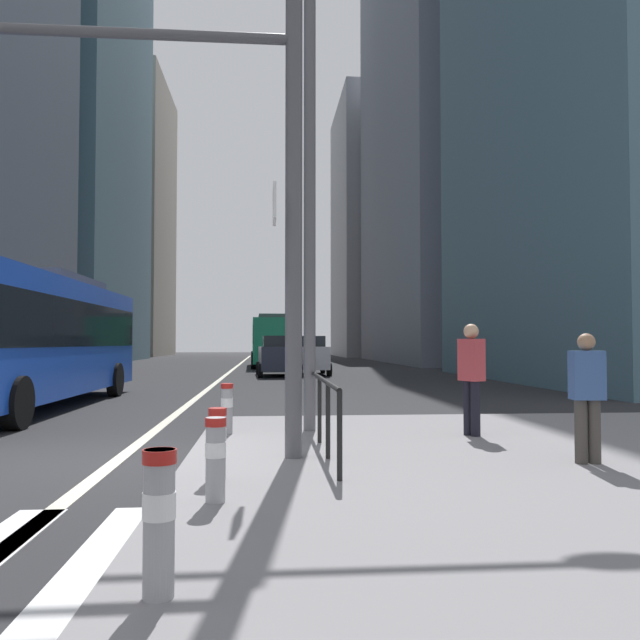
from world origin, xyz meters
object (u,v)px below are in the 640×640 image
Objects in this scene: bollard_back at (227,406)px; pedestrian_walking at (587,392)px; bollard_left at (216,455)px; bollard_right at (217,439)px; bollard_front at (159,515)px; traffic_signal_gantry at (140,146)px; car_receding_far at (308,355)px; car_oncoming_mid at (104,354)px; car_receding_near at (278,355)px; city_bus_red_receding at (271,339)px; city_bus_red_distant at (280,340)px; street_lamp_post at (310,126)px; city_bus_blue_oncoming at (28,333)px; pedestrian_waiting at (471,373)px.

bollard_back is 0.51× the size of pedestrian_walking.
bollard_left reaches higher than bollard_right.
bollard_left is 4.62m from pedestrian_walking.
bollard_back is 5.36m from pedestrian_walking.
pedestrian_walking is (4.51, -2.86, 0.41)m from bollard_back.
traffic_signal_gantry is at bearing 102.88° from bollard_front.
traffic_signal_gantry is (-3.68, -23.87, 3.11)m from car_receding_far.
pedestrian_walking is at bearing -65.72° from car_oncoming_mid.
car_receding_near is at bearing -27.35° from car_oncoming_mid.
car_receding_far is (1.76, -10.65, -0.85)m from city_bus_red_receding.
city_bus_red_distant reaches higher than car_receding_near.
traffic_signal_gantry is at bearing -133.15° from street_lamp_post.
street_lamp_post is at bearing -39.46° from city_bus_blue_oncoming.
car_oncoming_mid is 10.65m from car_receding_near.
car_receding_far is 2.86× the size of pedestrian_walking.
bollard_back is at bearing 147.62° from pedestrian_walking.
city_bus_blue_oncoming is 13.27m from bollard_front.
car_receding_far reaches higher than pedestrian_walking.
pedestrian_walking is (2.60, -53.13, -0.82)m from city_bus_red_distant.
city_bus_red_receding reaches higher than bollard_left.
car_receding_far is at bearing 84.57° from bollard_front.
bollard_right is (-2.59, -25.06, -0.41)m from car_receding_far.
street_lamp_post reaches higher than car_receding_near.
traffic_signal_gantry is 7.91× the size of bollard_right.
traffic_signal_gantry is (4.15, -7.81, 2.26)m from city_bus_blue_oncoming.
car_receding_near is at bearing -144.41° from car_receding_far.
bollard_right is at bearing -142.44° from pedestrian_waiting.
city_bus_blue_oncoming is 17.89m from car_receding_far.
city_bus_red_receding is at bearing 88.33° from bollard_back.
pedestrian_walking is at bearing -81.92° from car_receding_near.
city_bus_blue_oncoming reaches higher than car_oncoming_mid.
pedestrian_waiting is (1.15, -22.18, 0.14)m from car_receding_far.
car_receding_near is 23.70m from pedestrian_walking.
city_bus_red_distant is 54.68m from bollard_left.
traffic_signal_gantry reaches higher than bollard_right.
pedestrian_walking reaches higher than bollard_left.
city_bus_red_receding is 17.96m from city_bus_red_distant.
bollard_back is (-2.70, -21.69, -0.39)m from car_receding_far.
city_bus_blue_oncoming is 11.39m from bollard_left.
city_bus_blue_oncoming is at bearing 112.93° from bollard_front.
car_receding_near is 0.58× the size of street_lamp_post.
car_receding_near is (9.46, -4.89, -0.00)m from car_oncoming_mid.
city_bus_blue_oncoming is 14.33× the size of bollard_back.
city_bus_red_distant reaches higher than bollard_right.
city_bus_blue_oncoming is at bearing 140.54° from street_lamp_post.
bollard_right is at bearing -73.80° from car_oncoming_mid.
city_bus_red_distant is 6.25× the size of pedestrian_waiting.
traffic_signal_gantry is 3.41× the size of pedestrian_waiting.
pedestrian_walking is (4.50, 3.69, 0.39)m from bollard_front.
car_receding_near is at bearing 87.54° from bollard_front.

